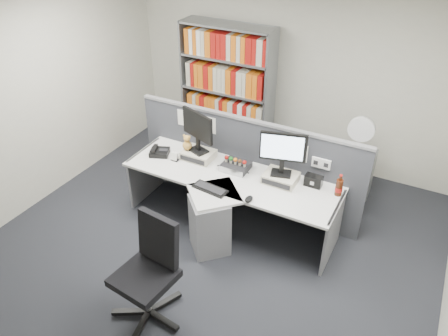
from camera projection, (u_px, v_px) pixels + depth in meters
The scene contains 21 objects.
ground at pixel (197, 264), 4.89m from camera, with size 5.50×5.50×0.00m, color #292A30.
room_shell at pixel (190, 122), 3.92m from camera, with size 5.04×5.54×2.72m.
partition at pixel (247, 163), 5.46m from camera, with size 3.00×0.08×1.27m.
desk at pixel (222, 203), 5.08m from camera, with size 2.60×1.20×0.72m.
monitor_riser_left at pixel (198, 155), 5.41m from camera, with size 0.38×0.31×0.10m.
monitor_riser_right at pixel (281, 178), 4.97m from camera, with size 0.38×0.31×0.10m.
monitor_left at pixel (198, 129), 5.21m from camera, with size 0.50×0.24×0.53m.
monitor_right at pixel (283, 150), 4.78m from camera, with size 0.51×0.22×0.53m.
desktop_pc at pixel (236, 166), 5.20m from camera, with size 0.31×0.28×0.08m.
figurines at pixel (235, 160), 5.13m from camera, with size 0.29×0.05×0.09m.
keyboard at pixel (210, 189), 4.86m from camera, with size 0.42×0.20×0.03m.
mouse at pixel (249, 199), 4.68m from camera, with size 0.08×0.12×0.05m, color black.
desk_phone at pixel (159, 152), 5.49m from camera, with size 0.29×0.28×0.10m.
desk_calendar at pixel (175, 157), 5.36m from camera, with size 0.09×0.07×0.11m.
plush_toy at pixel (187, 143), 5.37m from camera, with size 0.12×0.12×0.20m.
speaker at pixel (314, 181), 4.89m from camera, with size 0.20×0.11×0.13m, color black.
cola_bottle at pixel (339, 187), 4.73m from camera, with size 0.08×0.08×0.26m.
shelving_unit at pixel (227, 93), 6.53m from camera, with size 1.41×0.40×2.00m.
filing_cabinet at pixel (352, 179), 5.71m from camera, with size 0.45×0.61×0.70m.
desk_fan at pixel (361, 132), 5.33m from camera, with size 0.33×0.19×0.55m.
office_chair at pixel (150, 268), 4.05m from camera, with size 0.70×0.71×1.07m.
Camera 1 is at (1.92, -2.96, 3.56)m, focal length 34.69 mm.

